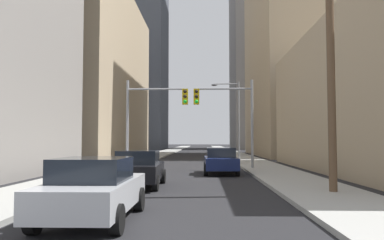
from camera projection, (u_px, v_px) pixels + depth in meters
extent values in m
cube|color=#9E9E99|center=(159.00, 154.00, 52.06)|extent=(3.17, 160.00, 0.15)
cube|color=#9E9E99|center=(234.00, 154.00, 51.76)|extent=(3.17, 160.00, 0.15)
cube|color=#B7BABF|center=(94.00, 194.00, 9.11)|extent=(1.82, 4.21, 0.65)
cube|color=black|center=(93.00, 169.00, 9.00)|extent=(1.59, 1.91, 0.55)
cylinder|color=black|center=(77.00, 199.00, 10.46)|extent=(0.22, 0.64, 0.64)
cylinder|color=black|center=(139.00, 199.00, 10.41)|extent=(0.22, 0.64, 0.64)
cylinder|color=black|center=(33.00, 219.00, 7.78)|extent=(0.22, 0.64, 0.64)
cylinder|color=black|center=(117.00, 219.00, 7.73)|extent=(0.22, 0.64, 0.64)
cube|color=black|center=(139.00, 171.00, 15.87)|extent=(1.93, 4.25, 0.65)
cube|color=black|center=(138.00, 157.00, 15.75)|extent=(1.64, 1.95, 0.55)
cylinder|color=black|center=(125.00, 176.00, 17.22)|extent=(0.22, 0.64, 0.64)
cylinder|color=black|center=(163.00, 176.00, 17.17)|extent=(0.22, 0.64, 0.64)
cylinder|color=black|center=(110.00, 183.00, 14.54)|extent=(0.22, 0.64, 0.64)
cylinder|color=black|center=(155.00, 183.00, 14.48)|extent=(0.22, 0.64, 0.64)
cube|color=#141E4C|center=(221.00, 163.00, 22.01)|extent=(1.87, 4.23, 0.65)
cube|color=black|center=(221.00, 153.00, 21.90)|extent=(1.62, 1.93, 0.55)
cylinder|color=black|center=(206.00, 167.00, 23.36)|extent=(0.22, 0.64, 0.64)
cylinder|color=black|center=(234.00, 167.00, 23.31)|extent=(0.22, 0.64, 0.64)
cylinder|color=black|center=(206.00, 170.00, 20.68)|extent=(0.22, 0.64, 0.64)
cylinder|color=black|center=(238.00, 170.00, 20.63)|extent=(0.22, 0.64, 0.64)
cylinder|color=gray|center=(127.00, 125.00, 25.44)|extent=(0.18, 0.18, 6.00)
cylinder|color=gray|center=(156.00, 89.00, 25.51)|extent=(3.88, 0.12, 0.12)
cube|color=gold|center=(185.00, 97.00, 25.43)|extent=(0.38, 0.30, 1.05)
sphere|color=black|center=(185.00, 91.00, 25.27)|extent=(0.24, 0.24, 0.24)
sphere|color=black|center=(185.00, 96.00, 25.26)|extent=(0.24, 0.24, 0.24)
sphere|color=#19D833|center=(185.00, 101.00, 25.24)|extent=(0.24, 0.24, 0.24)
cylinder|color=gray|center=(252.00, 125.00, 25.19)|extent=(0.18, 0.18, 6.00)
cylinder|color=gray|center=(224.00, 89.00, 25.38)|extent=(3.70, 0.12, 0.12)
cube|color=gold|center=(196.00, 97.00, 25.40)|extent=(0.38, 0.30, 1.05)
sphere|color=black|center=(196.00, 91.00, 25.25)|extent=(0.24, 0.24, 0.24)
sphere|color=black|center=(196.00, 96.00, 25.23)|extent=(0.24, 0.24, 0.24)
sphere|color=#19D833|center=(196.00, 101.00, 25.21)|extent=(0.24, 0.24, 0.24)
cylinder|color=brown|center=(331.00, 58.00, 13.53)|extent=(0.28, 0.28, 9.71)
cylinder|color=gray|center=(239.00, 121.00, 35.63)|extent=(0.16, 0.16, 7.50)
cylinder|color=gray|center=(226.00, 84.00, 35.86)|extent=(2.31, 0.10, 0.10)
ellipsoid|color=#4C4C51|center=(214.00, 85.00, 35.88)|extent=(0.56, 0.32, 0.20)
cube|color=tan|center=(44.00, 76.00, 47.61)|extent=(22.11, 29.44, 20.20)
cube|color=#4C515B|center=(118.00, 43.00, 91.67)|extent=(23.10, 18.31, 51.03)
cube|color=tan|center=(328.00, 29.00, 50.45)|extent=(19.65, 23.16, 33.51)
cube|color=gray|center=(270.00, 26.00, 93.16)|extent=(18.48, 21.08, 60.34)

